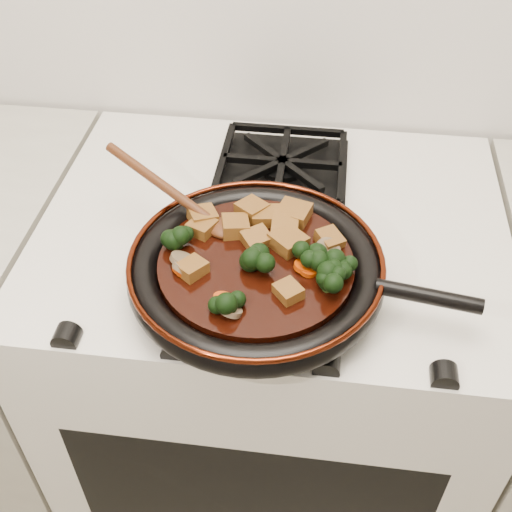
# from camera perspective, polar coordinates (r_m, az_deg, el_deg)

# --- Properties ---
(stove) EXTENTS (0.76, 0.60, 0.90)m
(stove) POSITION_cam_1_polar(r_m,az_deg,el_deg) (1.38, 1.20, -11.34)
(stove) COLOR silver
(stove) RESTS_ON ground
(burner_grate_front) EXTENTS (0.23, 0.23, 0.03)m
(burner_grate_front) POSITION_cam_1_polar(r_m,az_deg,el_deg) (0.94, 0.64, -1.87)
(burner_grate_front) COLOR black
(burner_grate_front) RESTS_ON stove
(burner_grate_back) EXTENTS (0.23, 0.23, 0.03)m
(burner_grate_back) POSITION_cam_1_polar(r_m,az_deg,el_deg) (1.15, 2.34, 8.02)
(burner_grate_back) COLOR black
(burner_grate_back) RESTS_ON stove
(skillet) EXTENTS (0.49, 0.36, 0.05)m
(skillet) POSITION_cam_1_polar(r_m,az_deg,el_deg) (0.90, 0.12, -1.22)
(skillet) COLOR black
(skillet) RESTS_ON burner_grate_front
(braising_sauce) EXTENTS (0.28, 0.28, 0.02)m
(braising_sauce) POSITION_cam_1_polar(r_m,az_deg,el_deg) (0.90, -0.00, -0.97)
(braising_sauce) COLOR black
(braising_sauce) RESTS_ON skillet
(tofu_cube_0) EXTENTS (0.05, 0.05, 0.02)m
(tofu_cube_0) POSITION_cam_1_polar(r_m,az_deg,el_deg) (0.88, -5.69, -1.14)
(tofu_cube_0) COLOR brown
(tofu_cube_0) RESTS_ON braising_sauce
(tofu_cube_1) EXTENTS (0.05, 0.05, 0.03)m
(tofu_cube_1) POSITION_cam_1_polar(r_m,az_deg,el_deg) (0.96, -4.76, 3.48)
(tofu_cube_1) COLOR brown
(tofu_cube_1) RESTS_ON braising_sauce
(tofu_cube_2) EXTENTS (0.04, 0.05, 0.03)m
(tofu_cube_2) POSITION_cam_1_polar(r_m,az_deg,el_deg) (0.93, 2.53, 2.49)
(tofu_cube_2) COLOR brown
(tofu_cube_2) RESTS_ON braising_sauce
(tofu_cube_3) EXTENTS (0.06, 0.06, 0.03)m
(tofu_cube_3) POSITION_cam_1_polar(r_m,az_deg,el_deg) (0.97, -0.36, 4.11)
(tofu_cube_3) COLOR brown
(tofu_cube_3) RESTS_ON braising_sauce
(tofu_cube_4) EXTENTS (0.05, 0.05, 0.02)m
(tofu_cube_4) POSITION_cam_1_polar(r_m,az_deg,el_deg) (0.94, -4.80, 2.54)
(tofu_cube_4) COLOR brown
(tofu_cube_4) RESTS_ON braising_sauce
(tofu_cube_5) EXTENTS (0.06, 0.05, 0.02)m
(tofu_cube_5) POSITION_cam_1_polar(r_m,az_deg,el_deg) (0.96, 3.38, 3.75)
(tofu_cube_5) COLOR brown
(tofu_cube_5) RESTS_ON braising_sauce
(tofu_cube_6) EXTENTS (0.05, 0.05, 0.03)m
(tofu_cube_6) POSITION_cam_1_polar(r_m,az_deg,el_deg) (0.92, 0.03, 1.49)
(tofu_cube_6) COLOR brown
(tofu_cube_6) RESTS_ON braising_sauce
(tofu_cube_7) EXTENTS (0.04, 0.04, 0.02)m
(tofu_cube_7) POSITION_cam_1_polar(r_m,az_deg,el_deg) (0.96, 1.02, 3.53)
(tofu_cube_7) COLOR brown
(tofu_cube_7) RESTS_ON braising_sauce
(tofu_cube_8) EXTENTS (0.05, 0.05, 0.03)m
(tofu_cube_8) POSITION_cam_1_polar(r_m,az_deg,el_deg) (0.92, 6.55, 1.42)
(tofu_cube_8) COLOR brown
(tofu_cube_8) RESTS_ON braising_sauce
(tofu_cube_9) EXTENTS (0.05, 0.05, 0.02)m
(tofu_cube_9) POSITION_cam_1_polar(r_m,az_deg,el_deg) (0.84, 2.89, -3.21)
(tofu_cube_9) COLOR brown
(tofu_cube_9) RESTS_ON braising_sauce
(tofu_cube_10) EXTENTS (0.05, 0.05, 0.03)m
(tofu_cube_10) POSITION_cam_1_polar(r_m,az_deg,el_deg) (0.94, -1.85, 2.63)
(tofu_cube_10) COLOR brown
(tofu_cube_10) RESTS_ON braising_sauce
(tofu_cube_11) EXTENTS (0.06, 0.06, 0.03)m
(tofu_cube_11) POSITION_cam_1_polar(r_m,az_deg,el_deg) (0.91, 2.86, 1.26)
(tofu_cube_11) COLOR brown
(tofu_cube_11) RESTS_ON braising_sauce
(broccoli_floret_0) EXTENTS (0.08, 0.08, 0.07)m
(broccoli_floret_0) POSITION_cam_1_polar(r_m,az_deg,el_deg) (0.88, 7.53, -1.07)
(broccoli_floret_0) COLOR black
(broccoli_floret_0) RESTS_ON braising_sauce
(broccoli_floret_1) EXTENTS (0.07, 0.08, 0.07)m
(broccoli_floret_1) POSITION_cam_1_polar(r_m,az_deg,el_deg) (0.91, -6.96, 1.36)
(broccoli_floret_1) COLOR black
(broccoli_floret_1) RESTS_ON braising_sauce
(broccoli_floret_2) EXTENTS (0.08, 0.09, 0.07)m
(broccoli_floret_2) POSITION_cam_1_polar(r_m,az_deg,el_deg) (0.88, 4.83, -0.51)
(broccoli_floret_2) COLOR black
(broccoli_floret_2) RESTS_ON braising_sauce
(broccoli_floret_3) EXTENTS (0.07, 0.08, 0.06)m
(broccoli_floret_3) POSITION_cam_1_polar(r_m,az_deg,el_deg) (0.85, 6.39, -2.46)
(broccoli_floret_3) COLOR black
(broccoli_floret_3) RESTS_ON braising_sauce
(broccoli_floret_4) EXTENTS (0.08, 0.08, 0.07)m
(broccoli_floret_4) POSITION_cam_1_polar(r_m,az_deg,el_deg) (0.88, 0.01, -0.46)
(broccoli_floret_4) COLOR black
(broccoli_floret_4) RESTS_ON braising_sauce
(broccoli_floret_5) EXTENTS (0.08, 0.08, 0.06)m
(broccoli_floret_5) POSITION_cam_1_polar(r_m,az_deg,el_deg) (0.82, -2.59, -4.33)
(broccoli_floret_5) COLOR black
(broccoli_floret_5) RESTS_ON braising_sauce
(carrot_coin_0) EXTENTS (0.03, 0.03, 0.01)m
(carrot_coin_0) POSITION_cam_1_polar(r_m,az_deg,el_deg) (0.88, 4.71, -1.23)
(carrot_coin_0) COLOR #C53805
(carrot_coin_0) RESTS_ON braising_sauce
(carrot_coin_1) EXTENTS (0.03, 0.03, 0.02)m
(carrot_coin_1) POSITION_cam_1_polar(r_m,az_deg,el_deg) (0.97, 3.75, 3.74)
(carrot_coin_1) COLOR #C53805
(carrot_coin_1) RESTS_ON braising_sauce
(carrot_coin_2) EXTENTS (0.03, 0.03, 0.02)m
(carrot_coin_2) POSITION_cam_1_polar(r_m,az_deg,el_deg) (0.88, -6.23, -1.19)
(carrot_coin_2) COLOR #C53805
(carrot_coin_2) RESTS_ON braising_sauce
(carrot_coin_3) EXTENTS (0.03, 0.03, 0.02)m
(carrot_coin_3) POSITION_cam_1_polar(r_m,az_deg,el_deg) (0.84, -2.93, -3.79)
(carrot_coin_3) COLOR #C53805
(carrot_coin_3) RESTS_ON braising_sauce
(carrot_coin_4) EXTENTS (0.03, 0.03, 0.02)m
(carrot_coin_4) POSITION_cam_1_polar(r_m,az_deg,el_deg) (0.88, -6.54, -1.06)
(carrot_coin_4) COLOR #C53805
(carrot_coin_4) RESTS_ON braising_sauce
(carrot_coin_5) EXTENTS (0.03, 0.03, 0.02)m
(carrot_coin_5) POSITION_cam_1_polar(r_m,az_deg,el_deg) (0.88, 4.38, -0.93)
(carrot_coin_5) COLOR #C53805
(carrot_coin_5) RESTS_ON braising_sauce
(mushroom_slice_0) EXTENTS (0.05, 0.05, 0.02)m
(mushroom_slice_0) POSITION_cam_1_polar(r_m,az_deg,el_deg) (0.89, -6.53, -0.33)
(mushroom_slice_0) COLOR brown
(mushroom_slice_0) RESTS_ON braising_sauce
(mushroom_slice_1) EXTENTS (0.04, 0.04, 0.02)m
(mushroom_slice_1) POSITION_cam_1_polar(r_m,az_deg,el_deg) (0.82, -2.31, -4.81)
(mushroom_slice_1) COLOR brown
(mushroom_slice_1) RESTS_ON braising_sauce
(mushroom_slice_2) EXTENTS (0.05, 0.05, 0.03)m
(mushroom_slice_2) POSITION_cam_1_polar(r_m,az_deg,el_deg) (0.91, 6.36, 0.50)
(mushroom_slice_2) COLOR brown
(mushroom_slice_2) RESTS_ON braising_sauce
(mushroom_slice_3) EXTENTS (0.04, 0.04, 0.03)m
(mushroom_slice_3) POSITION_cam_1_polar(r_m,az_deg,el_deg) (0.88, -6.50, -1.05)
(mushroom_slice_3) COLOR brown
(mushroom_slice_3) RESTS_ON braising_sauce
(wooden_spoon) EXTENTS (0.14, 0.09, 0.22)m
(wooden_spoon) POSITION_cam_1_polar(r_m,az_deg,el_deg) (0.96, -5.95, 4.56)
(wooden_spoon) COLOR #4E2510
(wooden_spoon) RESTS_ON braising_sauce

